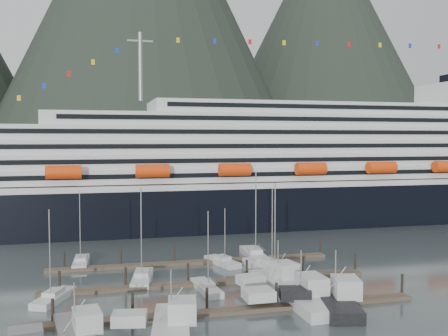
{
  "coord_description": "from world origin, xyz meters",
  "views": [
    {
      "loc": [
        -21.48,
        -70.55,
        21.13
      ],
      "look_at": [
        2.0,
        22.0,
        15.91
      ],
      "focal_mm": 42.0,
      "sensor_mm": 36.0,
      "label": 1
    }
  ],
  "objects_px": {
    "cruise_ship": "(298,175)",
    "sailboat_h": "(269,270)",
    "sailboat_e": "(81,262)",
    "trawler_a": "(73,334)",
    "sailboat_b": "(206,288)",
    "sailboat_d": "(270,268)",
    "trawler_c": "(300,297)",
    "sailboat_f": "(222,262)",
    "sailboat_c": "(142,279)",
    "trawler_b": "(170,324)",
    "sailboat_a": "(54,298)",
    "trawler_e": "(277,281)",
    "sailboat_g": "(254,255)",
    "trawler_d": "(334,300)"
  },
  "relations": [
    {
      "from": "trawler_a",
      "to": "trawler_c",
      "type": "height_order",
      "value": "trawler_c"
    },
    {
      "from": "sailboat_g",
      "to": "sailboat_a",
      "type": "bearing_deg",
      "value": 122.65
    },
    {
      "from": "sailboat_e",
      "to": "trawler_a",
      "type": "xyz_separation_m",
      "value": [
        -0.1,
        -35.01,
        0.48
      ]
    },
    {
      "from": "sailboat_d",
      "to": "trawler_c",
      "type": "xyz_separation_m",
      "value": [
        -2.12,
        -17.38,
        0.52
      ]
    },
    {
      "from": "sailboat_a",
      "to": "trawler_e",
      "type": "xyz_separation_m",
      "value": [
        30.42,
        -1.37,
        0.53
      ]
    },
    {
      "from": "trawler_a",
      "to": "trawler_e",
      "type": "bearing_deg",
      "value": -71.12
    },
    {
      "from": "trawler_b",
      "to": "trawler_c",
      "type": "height_order",
      "value": "trawler_b"
    },
    {
      "from": "sailboat_g",
      "to": "trawler_c",
      "type": "bearing_deg",
      "value": 179.53
    },
    {
      "from": "sailboat_d",
      "to": "trawler_b",
      "type": "distance_m",
      "value": 30.46
    },
    {
      "from": "sailboat_g",
      "to": "trawler_c",
      "type": "height_order",
      "value": "sailboat_g"
    },
    {
      "from": "sailboat_h",
      "to": "trawler_a",
      "type": "distance_m",
      "value": 36.64
    },
    {
      "from": "sailboat_f",
      "to": "sailboat_c",
      "type": "bearing_deg",
      "value": 99.94
    },
    {
      "from": "sailboat_d",
      "to": "trawler_c",
      "type": "relative_size",
      "value": 0.98
    },
    {
      "from": "sailboat_c",
      "to": "sailboat_e",
      "type": "bearing_deg",
      "value": 45.11
    },
    {
      "from": "cruise_ship",
      "to": "sailboat_h",
      "type": "xyz_separation_m",
      "value": [
        -24.43,
        -47.75,
        -11.61
      ]
    },
    {
      "from": "cruise_ship",
      "to": "sailboat_f",
      "type": "relative_size",
      "value": 20.87
    },
    {
      "from": "trawler_b",
      "to": "trawler_e",
      "type": "bearing_deg",
      "value": -41.99
    },
    {
      "from": "cruise_ship",
      "to": "sailboat_a",
      "type": "xyz_separation_m",
      "value": [
        -56.54,
        -54.75,
        -11.63
      ]
    },
    {
      "from": "sailboat_a",
      "to": "trawler_b",
      "type": "bearing_deg",
      "value": -115.25
    },
    {
      "from": "sailboat_a",
      "to": "sailboat_b",
      "type": "relative_size",
      "value": 1.08
    },
    {
      "from": "trawler_e",
      "to": "trawler_c",
      "type": "bearing_deg",
      "value": 171.05
    },
    {
      "from": "sailboat_a",
      "to": "sailboat_g",
      "type": "distance_m",
      "value": 37.42
    },
    {
      "from": "sailboat_c",
      "to": "trawler_e",
      "type": "relative_size",
      "value": 1.21
    },
    {
      "from": "cruise_ship",
      "to": "sailboat_e",
      "type": "xyz_separation_m",
      "value": [
        -53.47,
        -34.95,
        -11.63
      ]
    },
    {
      "from": "trawler_c",
      "to": "sailboat_e",
      "type": "bearing_deg",
      "value": 42.99
    },
    {
      "from": "trawler_a",
      "to": "sailboat_b",
      "type": "bearing_deg",
      "value": -57.3
    },
    {
      "from": "sailboat_e",
      "to": "sailboat_b",
      "type": "bearing_deg",
      "value": -136.47
    },
    {
      "from": "sailboat_d",
      "to": "trawler_d",
      "type": "height_order",
      "value": "sailboat_d"
    },
    {
      "from": "sailboat_c",
      "to": "trawler_d",
      "type": "distance_m",
      "value": 28.7
    },
    {
      "from": "trawler_a",
      "to": "trawler_d",
      "type": "bearing_deg",
      "value": -90.87
    },
    {
      "from": "sailboat_c",
      "to": "sailboat_h",
      "type": "bearing_deg",
      "value": -79.02
    },
    {
      "from": "sailboat_a",
      "to": "sailboat_h",
      "type": "distance_m",
      "value": 32.87
    },
    {
      "from": "sailboat_e",
      "to": "sailboat_h",
      "type": "distance_m",
      "value": 31.74
    },
    {
      "from": "sailboat_e",
      "to": "trawler_b",
      "type": "xyz_separation_m",
      "value": [
        10.03,
        -34.76,
        0.56
      ]
    },
    {
      "from": "trawler_b",
      "to": "trawler_c",
      "type": "relative_size",
      "value": 0.82
    },
    {
      "from": "sailboat_d",
      "to": "sailboat_e",
      "type": "xyz_separation_m",
      "value": [
        -29.71,
        11.52,
        -0.03
      ]
    },
    {
      "from": "sailboat_b",
      "to": "trawler_a",
      "type": "height_order",
      "value": "sailboat_b"
    },
    {
      "from": "sailboat_a",
      "to": "trawler_a",
      "type": "distance_m",
      "value": 15.51
    },
    {
      "from": "trawler_e",
      "to": "trawler_a",
      "type": "bearing_deg",
      "value": 106.0
    },
    {
      "from": "sailboat_g",
      "to": "trawler_b",
      "type": "distance_m",
      "value": 38.19
    },
    {
      "from": "sailboat_e",
      "to": "trawler_c",
      "type": "distance_m",
      "value": 39.96
    },
    {
      "from": "sailboat_a",
      "to": "sailboat_f",
      "type": "bearing_deg",
      "value": -38.13
    },
    {
      "from": "trawler_c",
      "to": "trawler_b",
      "type": "bearing_deg",
      "value": 107.77
    },
    {
      "from": "trawler_e",
      "to": "sailboat_f",
      "type": "bearing_deg",
      "value": 4.2
    },
    {
      "from": "sailboat_a",
      "to": "trawler_e",
      "type": "relative_size",
      "value": 1.05
    },
    {
      "from": "cruise_ship",
      "to": "sailboat_h",
      "type": "distance_m",
      "value": 54.88
    },
    {
      "from": "trawler_a",
      "to": "trawler_c",
      "type": "xyz_separation_m",
      "value": [
        27.69,
        6.12,
        0.07
      ]
    },
    {
      "from": "sailboat_d",
      "to": "trawler_c",
      "type": "height_order",
      "value": "sailboat_d"
    },
    {
      "from": "sailboat_b",
      "to": "sailboat_f",
      "type": "bearing_deg",
      "value": -27.59
    },
    {
      "from": "sailboat_h",
      "to": "sailboat_f",
      "type": "bearing_deg",
      "value": 25.32
    }
  ]
}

